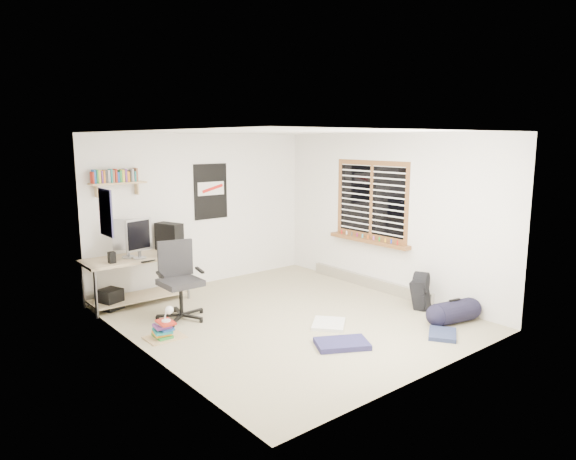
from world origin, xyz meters
TOP-DOWN VIEW (x-y plane):
  - floor at (0.00, 0.00)m, footprint 4.00×4.50m
  - ceiling at (0.00, 0.00)m, footprint 4.00×4.50m
  - back_wall at (0.00, 2.25)m, footprint 4.00×0.01m
  - left_wall at (-2.00, 0.00)m, footprint 0.01×4.50m
  - right_wall at (2.00, 0.00)m, footprint 0.01×4.50m
  - desk at (-1.34, 1.91)m, footprint 1.65×1.18m
  - monitor_left at (-1.44, 1.92)m, footprint 0.41×0.29m
  - monitor_right at (-1.34, 1.75)m, footprint 0.43×0.21m
  - pc_tower at (-0.75, 2.00)m, footprint 0.33×0.47m
  - keyboard at (-1.22, 1.63)m, footprint 0.40×0.20m
  - speaker_left at (-1.75, 1.74)m, footprint 0.09×0.09m
  - speaker_right at (-1.02, 1.63)m, footprint 0.11×0.11m
  - office_chair at (-1.15, 0.89)m, footprint 0.82×0.82m
  - wall_shelf at (-1.45, 2.14)m, footprint 0.80×0.22m
  - poster_back_wall at (0.15, 2.23)m, footprint 0.62×0.03m
  - poster_left_wall at (-1.99, 1.20)m, footprint 0.02×0.42m
  - window at (1.95, 0.30)m, footprint 0.10×1.50m
  - baseboard_heater at (1.96, 0.30)m, footprint 0.08×2.50m
  - backpack at (1.75, -0.88)m, footprint 0.39×0.36m
  - duffel_bag at (1.58, -1.54)m, footprint 0.36×0.36m
  - tshirt at (0.22, -0.56)m, footprint 0.63×0.62m
  - jeans_a at (-0.13, -1.16)m, footprint 0.73×0.64m
  - jeans_b at (1.06, -1.73)m, footprint 0.54×0.51m
  - book_stack at (-1.64, 0.40)m, footprint 0.49×0.42m
  - desk_lamp at (-1.62, 0.38)m, footprint 0.11×0.18m
  - subwoofer at (-1.75, 1.90)m, footprint 0.36×0.36m

SIDE VIEW (x-z plane):
  - floor at x=0.00m, z-range -0.01..0.00m
  - tshirt at x=0.22m, z-range 0.00..0.04m
  - jeans_b at x=1.06m, z-range 0.00..0.05m
  - jeans_a at x=-0.13m, z-range 0.00..0.06m
  - baseboard_heater at x=1.96m, z-range 0.00..0.18m
  - duffel_bag at x=1.58m, z-range -0.16..0.44m
  - subwoofer at x=-1.75m, z-range -0.01..0.29m
  - book_stack at x=-1.64m, z-range -0.01..0.31m
  - backpack at x=1.75m, z-range -0.01..0.41m
  - desk at x=-1.34m, z-range 0.02..0.71m
  - desk_lamp at x=-1.62m, z-range 0.29..0.47m
  - office_chair at x=-1.15m, z-range -0.04..1.02m
  - keyboard at x=-1.22m, z-range 0.69..0.71m
  - speaker_left at x=-1.75m, z-range 0.69..0.87m
  - speaker_right at x=-1.02m, z-range 0.69..0.89m
  - pc_tower at x=-0.75m, z-range 0.69..1.14m
  - monitor_left at x=-1.44m, z-range 0.69..1.14m
  - monitor_right at x=-1.34m, z-range 0.69..1.15m
  - back_wall at x=0.00m, z-range 0.00..2.50m
  - left_wall at x=-2.00m, z-range 0.00..2.50m
  - right_wall at x=2.00m, z-range 0.00..2.50m
  - window at x=1.95m, z-range 0.82..2.08m
  - poster_left_wall at x=-1.99m, z-range 1.20..1.80m
  - poster_back_wall at x=0.15m, z-range 1.09..2.01m
  - wall_shelf at x=-1.45m, z-range 1.66..1.90m
  - ceiling at x=0.00m, z-range 2.50..2.51m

